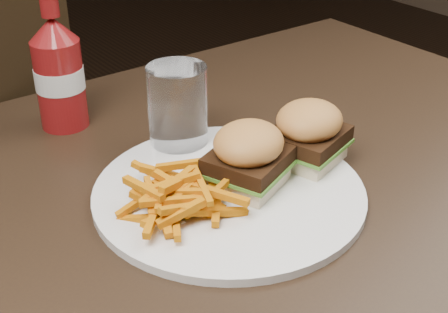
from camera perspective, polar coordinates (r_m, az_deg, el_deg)
dining_table at (r=0.78m, az=-0.76°, el=-3.96°), size 1.20×0.80×0.04m
plate at (r=0.75m, az=0.46°, el=-3.29°), size 0.33×0.33×0.01m
sandwich_half_a at (r=0.75m, az=2.19°, el=-1.90°), size 0.10×0.10×0.02m
sandwich_half_b at (r=0.81m, az=7.59°, el=0.32°), size 0.10×0.10×0.02m
fries_pile at (r=0.70m, az=-4.74°, el=-3.42°), size 0.13×0.13×0.04m
ketchup_bottle at (r=0.92m, az=-14.70°, el=6.18°), size 0.07×0.07×0.14m
tumbler at (r=0.83m, az=-4.24°, el=4.18°), size 0.10×0.10×0.12m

